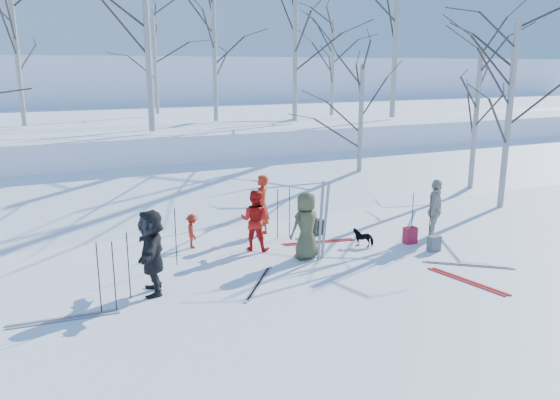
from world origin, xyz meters
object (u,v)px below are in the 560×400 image
skier_red_north (261,205)px  skier_red_seated (193,231)px  backpack_dark (317,227)px  skier_redor_behind (255,220)px  dog (363,237)px  skier_olive_center (306,226)px  backpack_grey (434,243)px  backpack_red (410,235)px  skier_grey_west (152,252)px  skier_cream_east (435,210)px

skier_red_north → skier_red_seated: (-1.96, -0.23, -0.39)m
backpack_dark → skier_redor_behind: bearing=-166.9°
skier_red_seated → backpack_dark: skier_red_seated is taller
skier_red_north → dog: size_ratio=3.10×
skier_olive_center → skier_red_seated: (-2.19, 1.88, -0.37)m
skier_red_seated → backpack_grey: bearing=-109.1°
dog → skier_olive_center: bearing=-45.8°
skier_red_seated → backpack_red: size_ratio=2.06×
backpack_red → skier_red_seated: bearing=158.8°
backpack_grey → backpack_dark: size_ratio=0.95×
skier_olive_center → skier_red_north: size_ratio=0.97×
skier_grey_west → backpack_red: 6.67m
skier_olive_center → backpack_grey: skier_olive_center is taller
skier_cream_east → backpack_grey: 1.07m
skier_redor_behind → dog: 2.77m
skier_cream_east → skier_grey_west: 7.34m
skier_olive_center → backpack_dark: size_ratio=3.99×
skier_cream_east → backpack_grey: (-0.55, -0.68, -0.62)m
skier_redor_behind → dog: (2.57, -0.89, -0.53)m
skier_olive_center → backpack_grey: size_ratio=4.20×
skier_red_seated → dog: (3.93, -1.67, -0.21)m
skier_red_north → skier_red_seated: 2.01m
backpack_dark → backpack_red: bearing=-43.3°
skier_red_north → backpack_red: (3.18, -2.23, -0.61)m
skier_olive_center → backpack_grey: 3.27m
skier_red_north → skier_red_seated: bearing=-36.4°
backpack_red → backpack_grey: backpack_red is taller
skier_cream_east → backpack_grey: size_ratio=4.25×
skier_red_north → backpack_red: skier_red_north is taller
skier_olive_center → skier_red_seated: size_ratio=1.85×
skier_olive_center → skier_red_seated: bearing=-48.7°
skier_grey_west → backpack_dark: bearing=124.5°
skier_redor_behind → backpack_dark: (2.00, 0.47, -0.55)m
backpack_grey → backpack_dark: 3.09m
backpack_grey → skier_red_seated: bearing=152.7°
skier_red_seated → skier_olive_center: bearing=-122.4°
skier_olive_center → skier_grey_west: size_ratio=0.93×
skier_grey_west → dog: bearing=108.9°
dog → backpack_red: 1.25m
skier_red_north → skier_redor_behind: 1.19m
backpack_red → skier_redor_behind: bearing=162.2°
dog → skier_cream_east: bearing=116.1°
skier_red_seated → backpack_dark: 3.38m
dog → backpack_red: (1.21, -0.32, -0.01)m
skier_olive_center → dog: 1.84m
skier_olive_center → skier_cream_east: 3.65m
skier_red_seated → skier_grey_west: size_ratio=0.50×
skier_red_north → skier_red_seated: skier_red_north is taller
skier_redor_behind → skier_red_seated: skier_redor_behind is taller
backpack_red → backpack_dark: 2.45m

